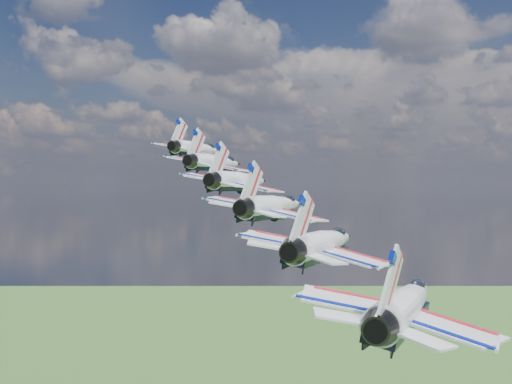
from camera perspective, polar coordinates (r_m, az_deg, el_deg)
The scene contains 6 objects.
jet_0 at distance 101.08m, azimuth -5.17°, elevation 3.84°, with size 11.31×16.74×5.00m, color white, non-canonical shape.
jet_1 at distance 88.39m, azimuth -3.54°, elevation 2.63°, with size 11.31×16.74×5.00m, color white, non-canonical shape.
jet_2 at distance 75.85m, azimuth -1.37°, elevation 1.02°, with size 11.31×16.74×5.00m, color white, non-canonical shape.
jet_3 at distance 63.54m, azimuth 1.64°, elevation -1.22°, with size 11.31×16.74×5.00m, color silver, non-canonical shape.
jet_4 at distance 51.63m, azimuth 6.08°, elevation -4.51°, with size 11.31×16.74×5.00m, color white, non-canonical shape.
jet_5 at distance 40.48m, azimuth 13.15°, elevation -9.62°, with size 11.31×16.74×5.00m, color white, non-canonical shape.
Camera 1 is at (29.49, -60.84, 156.59)m, focal length 45.00 mm.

